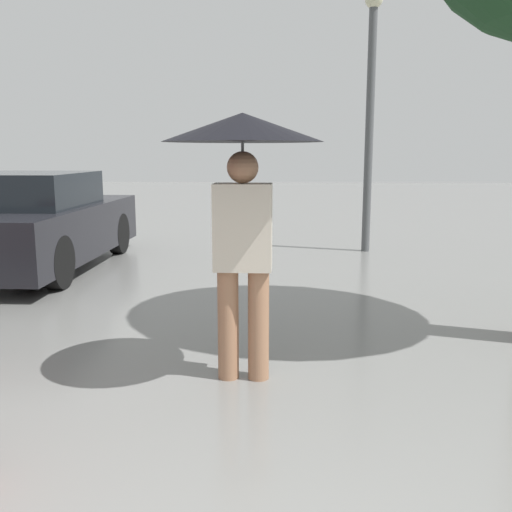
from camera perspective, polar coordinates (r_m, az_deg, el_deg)
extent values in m
cylinder|color=#9E7051|center=(4.01, -2.80, -6.84)|extent=(0.15, 0.15, 0.78)
cylinder|color=#9E7051|center=(3.99, 0.25, -6.90)|extent=(0.15, 0.15, 0.78)
cube|color=beige|center=(3.85, -1.32, 2.91)|extent=(0.39, 0.23, 0.59)
sphere|color=#9E7051|center=(3.82, -1.34, 8.86)|extent=(0.21, 0.21, 0.21)
cylinder|color=#515456|center=(3.83, -1.34, 6.67)|extent=(0.02, 0.02, 0.62)
cone|color=black|center=(3.83, -1.36, 12.75)|extent=(1.07, 1.07, 0.19)
cube|color=black|center=(8.37, -21.09, 2.40)|extent=(1.72, 3.89, 0.69)
cube|color=black|center=(8.14, -21.90, 6.17)|extent=(1.46, 1.75, 0.45)
cylinder|color=black|center=(9.81, -22.28, 2.17)|extent=(0.18, 0.63, 0.63)
cylinder|color=black|center=(9.25, -13.60, 2.21)|extent=(0.18, 0.63, 0.63)
cylinder|color=black|center=(7.01, -19.21, -0.61)|extent=(0.18, 0.63, 0.63)
cylinder|color=#515456|center=(9.29, 11.26, 12.02)|extent=(0.13, 0.13, 3.76)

